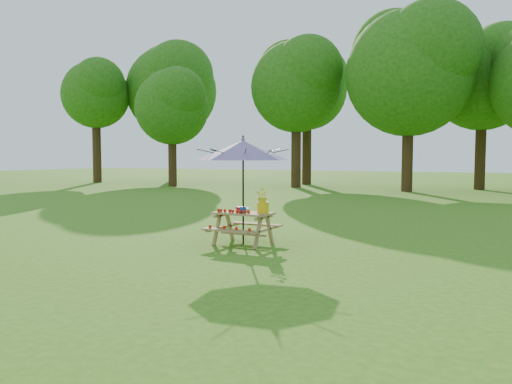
% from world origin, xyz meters
% --- Properties ---
extents(ground, '(120.00, 120.00, 0.00)m').
position_xyz_m(ground, '(0.00, 0.00, 0.00)').
color(ground, '#356E14').
rests_on(ground, ground).
extents(treeline, '(60.00, 12.00, 16.00)m').
position_xyz_m(treeline, '(0.00, 22.00, 8.00)').
color(treeline, '#1A560E').
rests_on(treeline, ground).
extents(picnic_table, '(1.20, 1.32, 0.67)m').
position_xyz_m(picnic_table, '(-3.07, 4.94, 0.33)').
color(picnic_table, '#9D7147').
rests_on(picnic_table, ground).
extents(patio_umbrella, '(2.26, 2.26, 2.25)m').
position_xyz_m(patio_umbrella, '(-3.07, 4.94, 1.95)').
color(patio_umbrella, black).
rests_on(patio_umbrella, ground).
extents(produce_bins, '(0.32, 0.43, 0.13)m').
position_xyz_m(produce_bins, '(-3.10, 4.97, 0.72)').
color(produce_bins, red).
rests_on(produce_bins, picnic_table).
extents(tomatoes_row, '(0.77, 0.13, 0.07)m').
position_xyz_m(tomatoes_row, '(-3.22, 4.76, 0.71)').
color(tomatoes_row, red).
rests_on(tomatoes_row, picnic_table).
extents(flower_bucket, '(0.39, 0.37, 0.52)m').
position_xyz_m(flower_bucket, '(-2.62, 4.97, 0.95)').
color(flower_bucket, yellow).
rests_on(flower_bucket, picnic_table).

